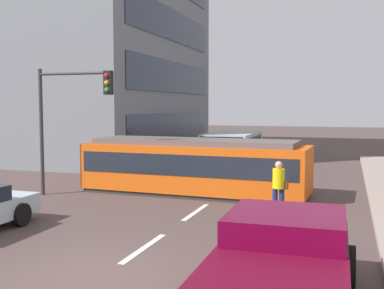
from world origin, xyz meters
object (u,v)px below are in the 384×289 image
object	(u,v)px
pickup_truck_parked	(282,266)
streetcar_tram	(195,165)
city_bus	(232,146)
traffic_light_mast	(70,106)
pedestrian_crossing	(279,185)

from	to	relation	value
pickup_truck_parked	streetcar_tram	bearing A→B (deg)	115.32
city_bus	traffic_light_mast	distance (m)	11.82
city_bus	pedestrian_crossing	size ratio (longest dim) A/B	3.10
streetcar_tram	pedestrian_crossing	xyz separation A→B (m)	(3.54, -2.77, -0.13)
city_bus	traffic_light_mast	bearing A→B (deg)	-107.06
pedestrian_crossing	streetcar_tram	bearing A→B (deg)	141.96
city_bus	pedestrian_crossing	world-z (taller)	city_bus
city_bus	pickup_truck_parked	xyz separation A→B (m)	(5.26, -18.70, -0.24)
streetcar_tram	traffic_light_mast	world-z (taller)	traffic_light_mast
pedestrian_crossing	traffic_light_mast	distance (m)	8.05
pedestrian_crossing	traffic_light_mast	bearing A→B (deg)	174.24
traffic_light_mast	streetcar_tram	bearing A→B (deg)	25.93
streetcar_tram	pedestrian_crossing	bearing A→B (deg)	-38.04
streetcar_tram	city_bus	xyz separation A→B (m)	(-0.71, 9.09, -0.04)
streetcar_tram	city_bus	bearing A→B (deg)	94.46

